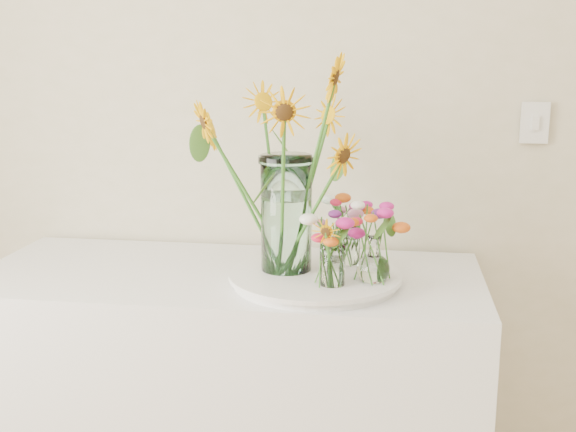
# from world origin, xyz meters

# --- Properties ---
(counter) EXTENTS (1.40, 0.60, 0.90)m
(counter) POSITION_xyz_m (-0.54, 1.93, 0.45)
(counter) COLOR white
(counter) RESTS_ON ground_plane
(tray) EXTENTS (0.43, 0.43, 0.02)m
(tray) POSITION_xyz_m (-0.28, 1.86, 0.91)
(tray) COLOR white
(tray) RESTS_ON counter
(mason_jar) EXTENTS (0.17, 0.17, 0.31)m
(mason_jar) POSITION_xyz_m (-0.36, 1.88, 1.08)
(mason_jar) COLOR #C5FAEA
(mason_jar) RESTS_ON tray
(sunflower_bouquet) EXTENTS (0.92, 0.92, 0.58)m
(sunflower_bouquet) POSITION_xyz_m (-0.36, 1.88, 1.21)
(sunflower_bouquet) COLOR #F3AD05
(sunflower_bouquet) RESTS_ON tray
(small_vase_a) EXTENTS (0.08, 0.08, 0.11)m
(small_vase_a) POSITION_xyz_m (-0.23, 1.77, 0.98)
(small_vase_a) COLOR white
(small_vase_a) RESTS_ON tray
(wildflower_posy_a) EXTENTS (0.19, 0.19, 0.20)m
(wildflower_posy_a) POSITION_xyz_m (-0.23, 1.77, 1.02)
(wildflower_posy_a) COLOR #D15512
(wildflower_posy_a) RESTS_ON tray
(small_vase_b) EXTENTS (0.10, 0.10, 0.12)m
(small_vase_b) POSITION_xyz_m (-0.13, 1.82, 0.99)
(small_vase_b) COLOR white
(small_vase_b) RESTS_ON tray
(wildflower_posy_b) EXTENTS (0.21, 0.21, 0.21)m
(wildflower_posy_b) POSITION_xyz_m (-0.13, 1.82, 1.03)
(wildflower_posy_b) COLOR #D15512
(wildflower_posy_b) RESTS_ON tray
(small_vase_c) EXTENTS (0.08, 0.08, 0.12)m
(small_vase_c) POSITION_xyz_m (-0.21, 1.97, 0.99)
(small_vase_c) COLOR white
(small_vase_c) RESTS_ON tray
(wildflower_posy_c) EXTENTS (0.19, 0.19, 0.21)m
(wildflower_posy_c) POSITION_xyz_m (-0.21, 1.97, 1.03)
(wildflower_posy_c) COLOR #D15512
(wildflower_posy_c) RESTS_ON tray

